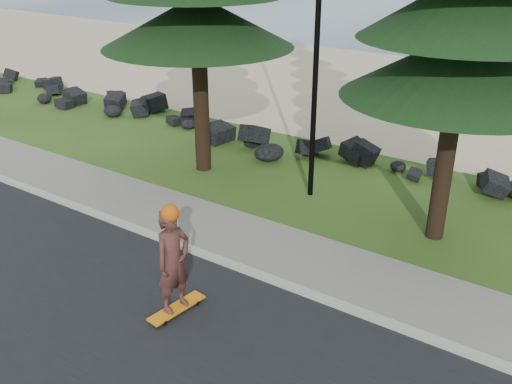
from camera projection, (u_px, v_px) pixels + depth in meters
ground at (241, 244)px, 12.89m from camera, size 160.00×160.00×0.00m
road at (84, 355)px, 9.51m from camera, size 160.00×7.00×0.02m
kerb at (216, 259)px, 12.19m from camera, size 160.00×0.20×0.10m
sidewalk at (246, 239)px, 13.02m from camera, size 160.00×2.00×0.08m
beach_sand at (443, 99)px, 23.77m from camera, size 160.00×15.00×0.01m
seawall_boulders at (349, 166)px, 17.09m from camera, size 60.00×2.40×1.10m
lamp_post at (317, 37)px, 13.55m from camera, size 0.25×0.14×8.14m
skateboarder at (173, 262)px, 10.10m from camera, size 0.56×1.22×2.22m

